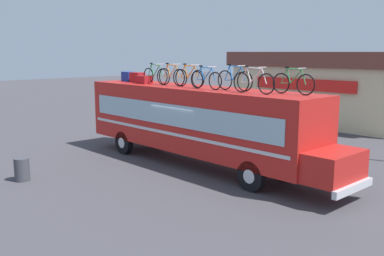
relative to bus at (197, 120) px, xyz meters
name	(u,v)px	position (x,y,z in m)	size (l,w,h in m)	color
ground_plane	(194,164)	(-0.22, 0.00, -1.89)	(120.00, 120.00, 0.00)	#423F44
bus	(197,120)	(0.00, 0.00, 0.00)	(12.88, 2.39, 3.22)	red
luggage_bag_1	(128,77)	(-4.95, 0.08, 1.56)	(0.63, 0.37, 0.46)	#193899
luggage_bag_2	(137,77)	(-4.11, 0.02, 1.55)	(0.68, 0.45, 0.46)	maroon
luggage_bag_3	(144,80)	(-3.23, -0.25, 1.50)	(0.72, 0.48, 0.35)	maroon
rooftop_bicycle_1	(155,75)	(-2.61, -0.09, 1.71)	(1.68, 0.44, 0.93)	black
rooftop_bicycle_2	(171,76)	(-1.44, -0.14, 1.72)	(1.67, 0.44, 0.96)	black
rooftop_bicycle_3	(189,77)	(-0.33, -0.14, 1.72)	(1.72, 0.44, 0.95)	black
rooftop_bicycle_4	(206,79)	(0.85, -0.37, 1.70)	(1.67, 0.44, 0.91)	black
rooftop_bicycle_5	(235,80)	(2.03, -0.05, 1.73)	(1.71, 0.44, 0.97)	black
rooftop_bicycle_6	(253,82)	(3.19, -0.39, 1.72)	(1.81, 0.44, 0.95)	black
rooftop_bicycle_7	(293,83)	(4.30, 0.33, 1.71)	(1.67, 0.44, 0.93)	black
roadside_building	(330,86)	(-2.36, 14.30, 0.48)	(12.49, 6.59, 4.62)	beige
trash_bin	(22,169)	(-2.71, -6.20, -1.47)	(0.54, 0.54, 0.84)	#3F3F47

